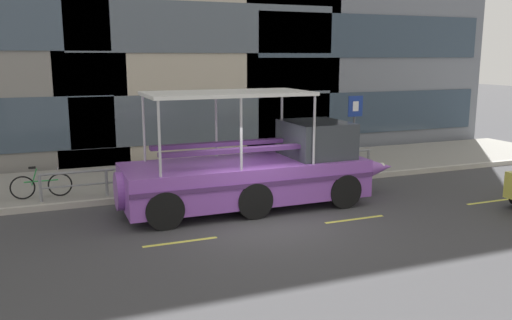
{
  "coord_description": "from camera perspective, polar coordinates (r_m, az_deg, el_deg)",
  "views": [
    {
      "loc": [
        -5.16,
        -12.6,
        4.32
      ],
      "look_at": [
        0.56,
        1.69,
        1.3
      ],
      "focal_mm": 37.07,
      "sensor_mm": 36.0,
      "label": 1
    }
  ],
  "objects": [
    {
      "name": "curb_edge",
      "position": [
        17.06,
        -3.53,
        -3.27
      ],
      "size": [
        32.0,
        0.18,
        0.18
      ],
      "primitive_type": "cube",
      "color": "#B2ADA3",
      "rests_on": "ground_plane"
    },
    {
      "name": "pedestrian_near_bow",
      "position": [
        19.46,
        4.99,
        1.99
      ],
      "size": [
        0.49,
        0.3,
        1.78
      ],
      "color": "#1E2338",
      "rests_on": "sidewalk"
    },
    {
      "name": "duck_tour_boat",
      "position": [
        15.42,
        0.59,
        -1.14
      ],
      "size": [
        8.75,
        2.54,
        3.37
      ],
      "color": "purple",
      "rests_on": "ground_plane"
    },
    {
      "name": "lane_centreline",
      "position": [
        13.5,
        1.87,
        -7.54
      ],
      "size": [
        25.8,
        0.12,
        0.01
      ],
      "color": "#DBD64C",
      "rests_on": "ground_plane"
    },
    {
      "name": "parking_sign",
      "position": [
        19.93,
        10.59,
        4.32
      ],
      "size": [
        0.6,
        0.12,
        2.72
      ],
      "color": "#4C4F54",
      "rests_on": "sidewalk"
    },
    {
      "name": "curb_guardrail",
      "position": [
        17.27,
        -3.52,
        -0.88
      ],
      "size": [
        11.23,
        0.09,
        0.83
      ],
      "color": "gray",
      "rests_on": "sidewalk"
    },
    {
      "name": "sidewalk",
      "position": [
        19.38,
        -5.85,
        -1.56
      ],
      "size": [
        32.0,
        4.8,
        0.18
      ],
      "primitive_type": "cube",
      "color": "gray",
      "rests_on": "ground_plane"
    },
    {
      "name": "leaned_bicycle",
      "position": [
        16.96,
        -22.15,
        -2.55
      ],
      "size": [
        1.74,
        0.46,
        0.96
      ],
      "color": "black",
      "rests_on": "sidewalk"
    },
    {
      "name": "ground_plane",
      "position": [
        14.28,
        0.44,
        -6.5
      ],
      "size": [
        120.0,
        120.0,
        0.0
      ],
      "primitive_type": "plane",
      "color": "#3D3D3F"
    }
  ]
}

